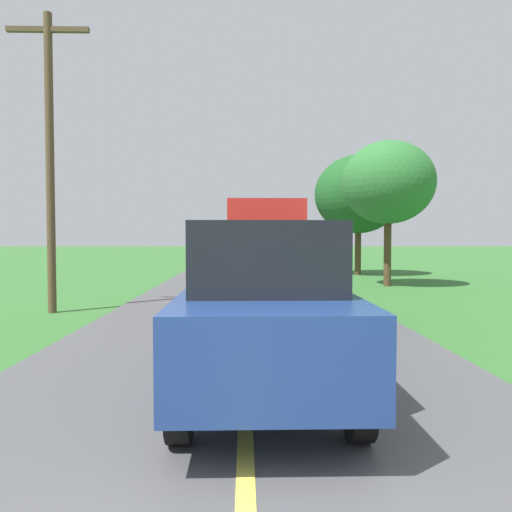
% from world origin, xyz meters
% --- Properties ---
extents(banana_truck_near, '(2.38, 5.82, 2.80)m').
position_xyz_m(banana_truck_near, '(0.60, 10.93, 1.47)').
color(banana_truck_near, '#2D2D30').
rests_on(banana_truck_near, road_surface).
extents(banana_truck_far, '(2.38, 5.81, 2.80)m').
position_xyz_m(banana_truck_far, '(0.61, 26.30, 1.46)').
color(banana_truck_far, '#2D2D30').
rests_on(banana_truck_far, road_surface).
extents(utility_pole_roadside, '(1.97, 0.20, 7.24)m').
position_xyz_m(utility_pole_roadside, '(-4.73, 10.34, 3.91)').
color(utility_pole_roadside, brown).
rests_on(utility_pole_roadside, ground).
extents(roadside_tree_near_left, '(3.47, 3.47, 5.49)m').
position_xyz_m(roadside_tree_near_left, '(5.43, 16.57, 3.91)').
color(roadside_tree_near_left, '#4C3823').
rests_on(roadside_tree_near_left, ground).
extents(roadside_tree_mid_right, '(4.28, 4.28, 5.91)m').
position_xyz_m(roadside_tree_mid_right, '(5.61, 22.11, 3.98)').
color(roadside_tree_mid_right, '#4C3823').
rests_on(roadside_tree_mid_right, ground).
extents(roadside_tree_far_left, '(3.49, 3.49, 5.98)m').
position_xyz_m(roadside_tree_far_left, '(5.72, 22.45, 4.39)').
color(roadside_tree_far_left, '#4C3823').
rests_on(roadside_tree_far_left, ground).
extents(following_car, '(1.74, 4.10, 1.92)m').
position_xyz_m(following_car, '(0.21, 3.81, 1.07)').
color(following_car, navy).
rests_on(following_car, road_surface).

